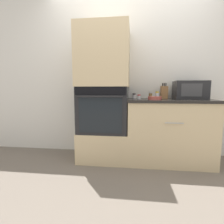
# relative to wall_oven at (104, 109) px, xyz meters

# --- Properties ---
(ground_plane) EXTENTS (12.00, 12.00, 0.00)m
(ground_plane) POSITION_rel_wall_oven_xyz_m (0.35, -0.30, -0.74)
(ground_plane) COLOR #6B6056
(wall_back) EXTENTS (8.00, 0.05, 2.50)m
(wall_back) POSITION_rel_wall_oven_xyz_m (0.35, 0.33, 0.51)
(wall_back) COLOR silver
(wall_back) RESTS_ON ground_plane
(oven_cabinet_base) EXTENTS (0.71, 0.60, 0.42)m
(oven_cabinet_base) POSITION_rel_wall_oven_xyz_m (0.00, 0.00, -0.53)
(oven_cabinet_base) COLOR beige
(oven_cabinet_base) RESTS_ON ground_plane
(wall_oven) EXTENTS (0.68, 0.64, 0.64)m
(wall_oven) POSITION_rel_wall_oven_xyz_m (0.00, 0.00, 0.00)
(wall_oven) COLOR black
(wall_oven) RESTS_ON oven_cabinet_base
(oven_cabinet_upper) EXTENTS (0.71, 0.60, 0.82)m
(oven_cabinet_upper) POSITION_rel_wall_oven_xyz_m (-0.00, 0.00, 0.73)
(oven_cabinet_upper) COLOR beige
(oven_cabinet_upper) RESTS_ON wall_oven
(counter_unit) EXTENTS (1.15, 0.63, 0.89)m
(counter_unit) POSITION_rel_wall_oven_xyz_m (0.92, 0.00, -0.29)
(counter_unit) COLOR beige
(counter_unit) RESTS_ON ground_plane
(microwave) EXTENTS (0.43, 0.31, 0.25)m
(microwave) POSITION_rel_wall_oven_xyz_m (1.21, 0.12, 0.27)
(microwave) COLOR #232326
(microwave) RESTS_ON counter_unit
(knife_block) EXTENTS (0.09, 0.13, 0.23)m
(knife_block) POSITION_rel_wall_oven_xyz_m (0.87, 0.19, 0.24)
(knife_block) COLOR olive
(knife_block) RESTS_ON counter_unit
(bowl) EXTENTS (0.18, 0.18, 0.04)m
(bowl) POSITION_rel_wall_oven_xyz_m (0.70, -0.12, 0.17)
(bowl) COLOR #B24C42
(bowl) RESTS_ON counter_unit
(condiment_jar_near) EXTENTS (0.05, 0.05, 0.06)m
(condiment_jar_near) POSITION_rel_wall_oven_xyz_m (0.50, -0.03, 0.18)
(condiment_jar_near) COLOR silver
(condiment_jar_near) RESTS_ON counter_unit
(condiment_jar_mid) EXTENTS (0.05, 0.05, 0.10)m
(condiment_jar_mid) POSITION_rel_wall_oven_xyz_m (0.66, 0.10, 0.20)
(condiment_jar_mid) COLOR brown
(condiment_jar_mid) RESTS_ON counter_unit
(condiment_jar_far) EXTENTS (0.05, 0.05, 0.11)m
(condiment_jar_far) POSITION_rel_wall_oven_xyz_m (0.75, 0.05, 0.20)
(condiment_jar_far) COLOR silver
(condiment_jar_far) RESTS_ON counter_unit
(condiment_jar_back) EXTENTS (0.05, 0.05, 0.07)m
(condiment_jar_back) POSITION_rel_wall_oven_xyz_m (0.43, 0.21, 0.18)
(condiment_jar_back) COLOR silver
(condiment_jar_back) RESTS_ON counter_unit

